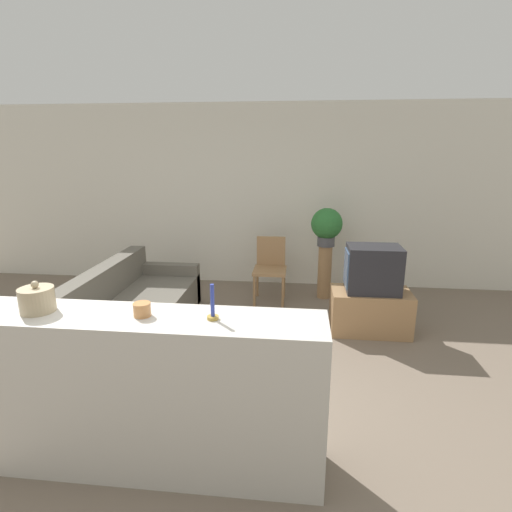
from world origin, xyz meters
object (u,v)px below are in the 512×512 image
at_px(wooden_chair, 270,266).
at_px(decorative_bowl, 37,299).
at_px(television, 373,269).
at_px(couch, 133,310).
at_px(potted_plant, 327,225).

height_order(wooden_chair, decorative_bowl, decorative_bowl).
height_order(television, wooden_chair, television).
xyz_separation_m(couch, potted_plant, (2.23, 1.37, 0.78)).
bearing_deg(wooden_chair, potted_plant, 13.47).
bearing_deg(television, couch, -173.37).
height_order(couch, decorative_bowl, decorative_bowl).
distance_m(wooden_chair, potted_plant, 0.95).
bearing_deg(potted_plant, television, -66.78).
distance_m(couch, potted_plant, 2.73).
bearing_deg(couch, decorative_bowl, -82.26).
bearing_deg(potted_plant, wooden_chair, -166.53).
distance_m(couch, television, 2.75).
distance_m(television, wooden_chair, 1.51).
relative_size(potted_plant, decorative_bowl, 2.52).
xyz_separation_m(television, decorative_bowl, (-2.42, -2.22, 0.39)).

